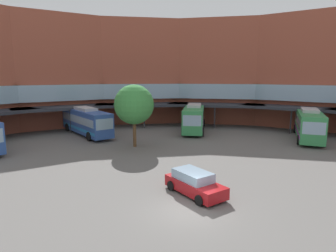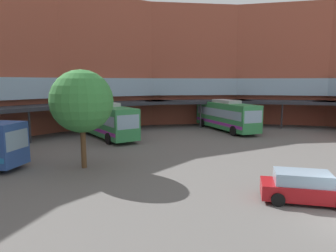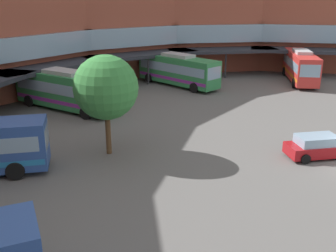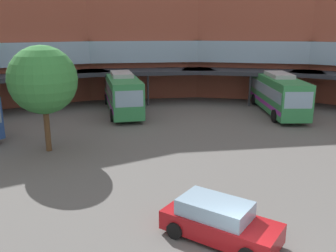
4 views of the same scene
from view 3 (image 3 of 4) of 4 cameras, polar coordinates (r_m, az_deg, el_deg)
name	(u,v)px [view 3 (image 3 of 4)]	position (r m, az deg, el deg)	size (l,w,h in m)	color
station_building	(67,27)	(33.93, -14.48, 13.67)	(75.57, 38.11, 16.41)	#9E4C38
bus_0	(65,90)	(37.98, -14.68, 5.12)	(3.85, 11.11, 3.76)	#338C4C
bus_1	(178,70)	(46.40, 1.46, 8.16)	(5.96, 11.07, 3.75)	#338C4C
bus_4	(301,66)	(51.10, 18.65, 8.26)	(10.60, 5.76, 3.88)	red
parked_car	(319,147)	(28.20, 20.97, -2.80)	(4.05, 4.61, 1.53)	#A51419
plaza_tree	(106,88)	(26.09, -8.99, 5.51)	(4.28, 4.28, 6.77)	brown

